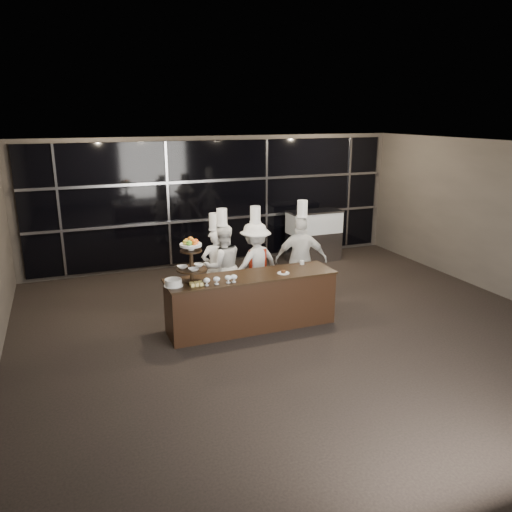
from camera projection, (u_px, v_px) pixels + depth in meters
name	position (u px, v px, depth m)	size (l,w,h in m)	color
room	(320.00, 255.00, 7.27)	(10.00, 10.00, 10.00)	black
window_wall	(219.00, 201.00, 11.68)	(8.60, 0.10, 2.80)	black
buffet_counter	(251.00, 301.00, 8.33)	(2.84, 0.74, 0.92)	black
display_stand	(191.00, 257.00, 7.73)	(0.48, 0.48, 0.74)	black
compotes	(221.00, 279.00, 7.78)	(0.55, 0.11, 0.12)	silver
layer_cake	(173.00, 283.00, 7.68)	(0.30, 0.30, 0.11)	white
pastry_squares	(196.00, 284.00, 7.70)	(0.20, 0.13, 0.05)	#F3DC77
small_plate	(283.00, 273.00, 8.29)	(0.20, 0.20, 0.05)	white
chef_cup	(302.00, 262.00, 8.79)	(0.08, 0.08, 0.07)	white
display_case	(314.00, 233.00, 12.11)	(1.31, 0.57, 1.24)	#A5A5AA
chef_a	(215.00, 266.00, 9.24)	(0.56, 0.39, 1.76)	white
chef_b	(223.00, 266.00, 9.16)	(0.77, 0.61, 1.85)	white
chef_c	(255.00, 263.00, 9.34)	(1.13, 0.84, 1.86)	white
chef_d	(301.00, 259.00, 9.36)	(1.06, 0.74, 1.96)	white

